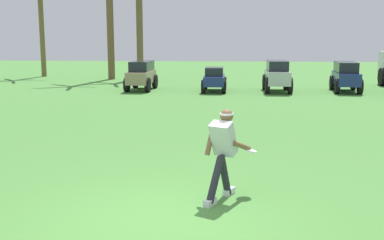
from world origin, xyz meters
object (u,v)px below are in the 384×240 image
at_px(palm_tree_far_left, 41,22).
at_px(palm_tree_left_of_centre, 109,6).
at_px(frisbee_in_flight, 250,150).
at_px(parked_car_slot_c, 277,75).
at_px(palm_tree_right_of_centre, 139,20).
at_px(parked_car_slot_d, 346,76).
at_px(parked_car_slot_b, 214,79).
at_px(parked_car_slot_a, 141,74).
at_px(frisbee_thrower, 223,149).

xyz_separation_m(palm_tree_far_left, palm_tree_left_of_centre, (4.58, -1.47, 0.87)).
bearing_deg(frisbee_in_flight, palm_tree_left_of_centre, 109.71).
relative_size(parked_car_slot_c, palm_tree_right_of_centre, 0.40).
distance_m(parked_car_slot_d, palm_tree_right_of_centre, 12.28).
xyz_separation_m(frisbee_in_flight, parked_car_slot_c, (1.87, 14.16, 0.04)).
relative_size(parked_car_slot_d, palm_tree_right_of_centre, 0.42).
relative_size(frisbee_in_flight, parked_car_slot_b, 0.12).
relative_size(parked_car_slot_a, palm_tree_far_left, 0.47).
height_order(frisbee_thrower, frisbee_in_flight, frisbee_thrower).
relative_size(parked_car_slot_b, parked_car_slot_c, 0.94).
distance_m(frisbee_thrower, parked_car_slot_c, 14.74).
height_order(frisbee_in_flight, parked_car_slot_b, parked_car_slot_b).
height_order(frisbee_in_flight, parked_car_slot_a, parked_car_slot_a).
xyz_separation_m(frisbee_in_flight, palm_tree_right_of_centre, (-5.49, 20.30, 2.65)).
height_order(parked_car_slot_d, palm_tree_far_left, palm_tree_far_left).
distance_m(frisbee_in_flight, parked_car_slot_a, 15.07).
bearing_deg(frisbee_thrower, parked_car_slot_b, 92.05).
xyz_separation_m(frisbee_thrower, palm_tree_far_left, (-11.22, 21.60, 2.49)).
relative_size(parked_car_slot_c, palm_tree_far_left, 0.45).
bearing_deg(palm_tree_right_of_centre, parked_car_slot_c, -39.83).
bearing_deg(frisbee_in_flight, parked_car_slot_a, 106.80).
bearing_deg(palm_tree_right_of_centre, palm_tree_far_left, 171.69).
distance_m(frisbee_in_flight, parked_car_slot_d, 15.25).
xyz_separation_m(frisbee_thrower, frisbee_in_flight, (0.43, 0.39, -0.10)).
distance_m(frisbee_thrower, frisbee_in_flight, 0.59).
relative_size(parked_car_slot_d, palm_tree_left_of_centre, 0.33).
height_order(parked_car_slot_a, parked_car_slot_c, parked_car_slot_c).
bearing_deg(palm_tree_left_of_centre, frisbee_thrower, -71.76).
relative_size(parked_car_slot_a, parked_car_slot_b, 1.10).
bearing_deg(parked_car_slot_a, palm_tree_right_of_centre, 100.91).
bearing_deg(palm_tree_right_of_centre, parked_car_slot_b, -53.91).
xyz_separation_m(frisbee_in_flight, parked_car_slot_b, (-0.95, 14.08, -0.13)).
bearing_deg(parked_car_slot_a, palm_tree_far_left, 137.11).
xyz_separation_m(frisbee_thrower, parked_car_slot_c, (2.31, 14.55, -0.06)).
bearing_deg(palm_tree_left_of_centre, palm_tree_right_of_centre, 19.69).
bearing_deg(parked_car_slot_d, palm_tree_far_left, 157.80).
bearing_deg(palm_tree_far_left, frisbee_in_flight, -61.21).
xyz_separation_m(frisbee_thrower, parked_car_slot_d, (5.41, 14.81, -0.08)).
bearing_deg(palm_tree_left_of_centre, frisbee_in_flight, -70.29).
distance_m(parked_car_slot_a, parked_car_slot_d, 9.32).
relative_size(parked_car_slot_b, parked_car_slot_d, 0.90).
height_order(parked_car_slot_b, palm_tree_far_left, palm_tree_far_left).
height_order(palm_tree_far_left, palm_tree_right_of_centre, palm_tree_right_of_centre).
height_order(frisbee_in_flight, palm_tree_right_of_centre, palm_tree_right_of_centre).
distance_m(parked_car_slot_a, palm_tree_far_left, 10.29).
relative_size(frisbee_thrower, palm_tree_far_left, 0.27).
xyz_separation_m(parked_car_slot_b, parked_car_slot_d, (5.92, 0.34, 0.16)).
distance_m(frisbee_in_flight, palm_tree_left_of_centre, 21.25).
bearing_deg(parked_car_slot_b, frisbee_in_flight, -86.13).
height_order(parked_car_slot_c, palm_tree_far_left, palm_tree_far_left).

